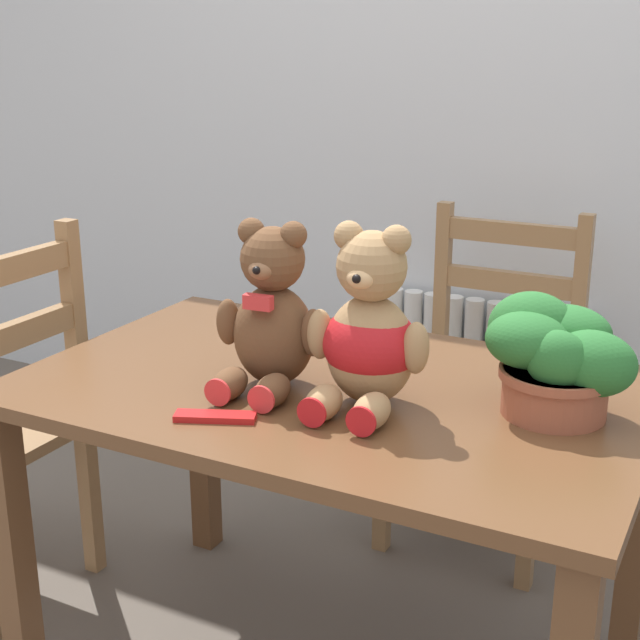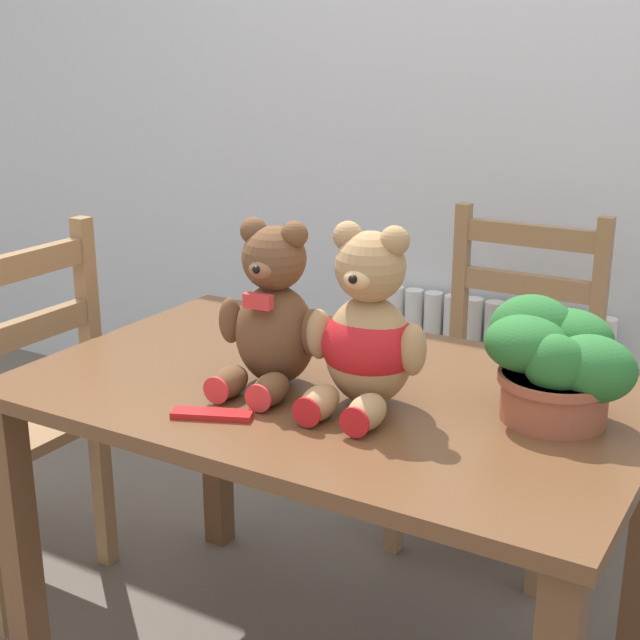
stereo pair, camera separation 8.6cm
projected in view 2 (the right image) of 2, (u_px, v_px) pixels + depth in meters
wall_back at (542, 58)px, 2.57m from camera, size 8.00×0.04×2.60m
radiator at (489, 397)px, 2.86m from camera, size 0.76×0.10×0.57m
dining_table at (334, 432)px, 1.79m from camera, size 1.22×0.78×0.70m
wooden_chair_behind at (504, 384)px, 2.46m from camera, size 0.44×0.46×0.90m
wooden_chair_side at (2, 420)px, 2.21m from camera, size 0.44×0.39×0.94m
teddy_bear_left at (272, 316)px, 1.71m from camera, size 0.23×0.24×0.33m
teddy_bear_right at (367, 335)px, 1.62m from camera, size 0.24×0.25×0.34m
potted_plant at (554, 359)px, 1.57m from camera, size 0.28×0.21×0.21m
chocolate_bar at (212, 414)px, 1.60m from camera, size 0.15×0.09×0.01m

